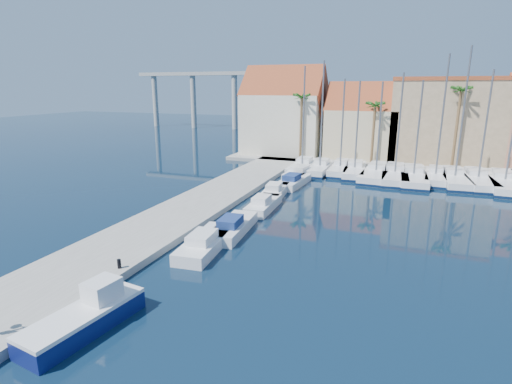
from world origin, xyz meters
TOP-DOWN VIEW (x-y plane):
  - ground at (0.00, 0.00)m, footprint 260.00×260.00m
  - quay_west at (-9.00, 13.50)m, footprint 6.00×77.00m
  - shore_north at (10.00, 48.00)m, footprint 54.00×16.00m
  - bollard at (-6.60, 3.16)m, footprint 0.22×0.22m
  - fishing_boat at (-4.47, -1.67)m, footprint 2.65×5.90m
  - motorboat_west_0 at (-3.77, 8.45)m, footprint 2.69×6.71m
  - motorboat_west_1 at (-3.33, 12.00)m, footprint 2.48×6.40m
  - motorboat_west_2 at (-3.18, 18.38)m, footprint 2.00×5.81m
  - motorboat_west_3 at (-3.69, 23.26)m, footprint 2.49×6.07m
  - motorboat_west_4 at (-3.13, 28.14)m, footprint 2.57×6.67m
  - motorboat_west_5 at (-3.50, 33.28)m, footprint 3.13×7.68m
  - sailboat_0 at (-4.18, 36.58)m, footprint 2.68×9.38m
  - sailboat_1 at (-1.78, 36.31)m, footprint 2.30×8.66m
  - sailboat_2 at (0.69, 36.90)m, footprint 2.39×8.51m
  - sailboat_3 at (2.51, 36.62)m, footprint 3.20×9.67m
  - sailboat_4 at (5.23, 35.90)m, footprint 3.62×11.12m
  - sailboat_5 at (7.32, 35.89)m, footprint 3.51×11.40m
  - sailboat_6 at (9.41, 35.51)m, footprint 3.30×11.13m
  - sailboat_7 at (11.83, 36.12)m, footprint 2.73×8.71m
  - sailboat_8 at (13.77, 35.93)m, footprint 3.32×10.25m
  - sailboat_9 at (16.14, 36.18)m, footprint 3.63×10.59m
  - sailboat_10 at (18.75, 35.83)m, footprint 3.68×11.79m
  - building_0 at (-10.00, 47.00)m, footprint 12.30×9.00m
  - building_1 at (2.00, 47.00)m, footprint 10.30×8.00m
  - building_2 at (13.00, 48.00)m, footprint 14.20×10.20m
  - palm_0 at (-6.00, 42.00)m, footprint 2.60×2.60m
  - palm_1 at (4.00, 42.00)m, footprint 2.60×2.60m
  - palm_2 at (14.00, 42.00)m, footprint 2.60×2.60m
  - viaduct at (-39.07, 82.00)m, footprint 48.00×2.20m

SIDE VIEW (x-z plane):
  - ground at x=0.00m, z-range 0.00..0.00m
  - quay_west at x=-9.00m, z-range 0.00..0.50m
  - shore_north at x=10.00m, z-range 0.00..0.50m
  - motorboat_west_2 at x=-3.18m, z-range -0.19..1.21m
  - motorboat_west_3 at x=-3.69m, z-range -0.19..1.21m
  - motorboat_west_0 at x=-3.77m, z-range -0.19..1.21m
  - motorboat_west_1 at x=-3.33m, z-range -0.19..1.21m
  - motorboat_west_4 at x=-3.13m, z-range -0.19..1.21m
  - motorboat_west_5 at x=-3.50m, z-range -0.19..1.21m
  - sailboat_4 at x=5.23m, z-range -5.09..6.20m
  - sailboat_6 at x=9.41m, z-range -5.16..6.27m
  - sailboat_10 at x=18.75m, z-range -5.67..6.79m
  - sailboat_5 at x=7.32m, z-range -5.57..6.70m
  - sailboat_3 at x=2.51m, z-range -5.14..6.29m
  - sailboat_9 at x=16.14m, z-range -5.67..6.83m
  - sailboat_2 at x=0.69m, z-range -5.23..6.43m
  - sailboat_0 at x=-4.18m, z-range -5.99..7.20m
  - sailboat_8 at x=13.77m, z-range -6.85..8.09m
  - sailboat_1 at x=-1.78m, z-range -6.25..7.52m
  - sailboat_7 at x=11.83m, z-range -6.45..7.74m
  - fishing_boat at x=-4.47m, z-range -0.33..1.66m
  - bollard at x=-6.60m, z-range 0.50..1.05m
  - building_1 at x=2.00m, z-range -0.20..10.80m
  - building_2 at x=13.00m, z-range 0.51..12.01m
  - building_0 at x=-10.00m, z-range -0.23..13.27m
  - palm_1 at x=4.00m, z-range 3.56..12.71m
  - palm_0 at x=-6.00m, z-range 4.00..14.15m
  - palm_2 at x=14.00m, z-range 4.44..15.59m
  - viaduct at x=-39.07m, z-range 3.02..17.47m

